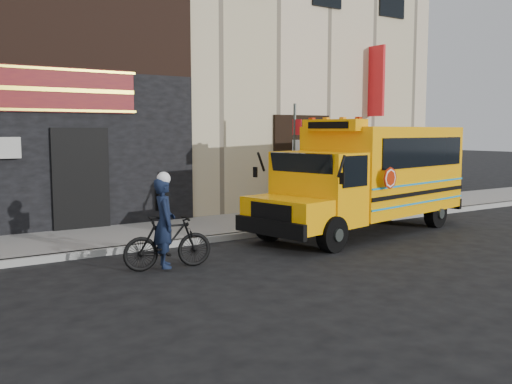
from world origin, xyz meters
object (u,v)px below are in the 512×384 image
object	(u,v)px
cyclist	(164,225)
bicycle	(168,242)
school_bus	(371,174)
sign_pole	(295,160)

from	to	relation	value
cyclist	bicycle	bearing A→B (deg)	-69.35
school_bus	sign_pole	world-z (taller)	sign_pole
school_bus	cyclist	distance (m)	6.40
sign_pole	bicycle	size ratio (longest dim) A/B	1.96
school_bus	cyclist	world-z (taller)	school_bus
sign_pole	cyclist	size ratio (longest dim) A/B	1.97
school_bus	bicycle	bearing A→B (deg)	-171.88
bicycle	sign_pole	bearing A→B (deg)	-54.58
school_bus	bicycle	distance (m)	6.38
sign_pole	cyclist	bearing A→B (deg)	-153.61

